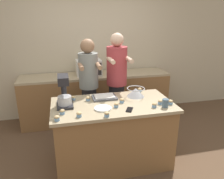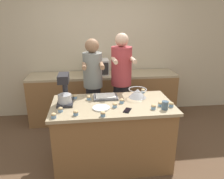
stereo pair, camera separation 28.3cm
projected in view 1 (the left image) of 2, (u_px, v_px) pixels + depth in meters
ground_plane at (113, 161)px, 3.14m from camera, size 16.00×16.00×0.00m
back_wall at (92, 49)px, 4.32m from camera, size 10.00×0.06×2.70m
island_counter at (113, 133)px, 3.00m from camera, size 1.58×0.83×0.89m
back_counter at (96, 97)px, 4.29m from camera, size 2.80×0.60×0.92m
person_left at (89, 88)px, 3.45m from camera, size 0.32×0.49×1.66m
person_right at (117, 84)px, 3.53m from camera, size 0.34×0.50×1.73m
stand_mixer at (64, 93)px, 2.73m from camera, size 0.20×0.30×0.40m
mixing_bowl at (136, 92)px, 3.08m from camera, size 0.25×0.25×0.13m
baking_tray at (104, 97)px, 3.03m from camera, size 0.33×0.24×0.04m
microwave_oven at (89, 67)px, 4.07m from camera, size 0.46×0.33×0.28m
cell_phone at (129, 110)px, 2.66m from camera, size 0.13×0.16×0.01m
drinking_glass at (165, 103)px, 2.73m from camera, size 0.08×0.08×0.10m
small_plate at (103, 108)px, 2.68m from camera, size 0.22×0.22×0.02m
cupcake_0 at (140, 90)px, 3.28m from camera, size 0.06×0.06×0.06m
cupcake_1 at (73, 98)px, 2.95m from camera, size 0.06×0.06×0.06m
cupcake_2 at (62, 112)px, 2.54m from camera, size 0.06×0.06×0.06m
cupcake_3 at (160, 102)px, 2.82m from camera, size 0.06×0.06×0.06m
cupcake_4 at (154, 105)px, 2.72m from camera, size 0.06×0.06×0.06m
cupcake_5 at (79, 114)px, 2.47m from camera, size 0.06×0.06×0.06m
cupcake_6 at (57, 118)px, 2.38m from camera, size 0.06×0.06×0.06m
cupcake_7 at (107, 114)px, 2.47m from camera, size 0.06×0.06×0.06m
cupcake_8 at (122, 100)px, 2.87m from camera, size 0.06×0.06×0.06m
cupcake_9 at (116, 105)px, 2.73m from camera, size 0.06×0.06×0.06m
cupcake_10 at (171, 102)px, 2.82m from camera, size 0.06×0.06×0.06m
cupcake_11 at (88, 99)px, 2.93m from camera, size 0.06×0.06×0.06m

